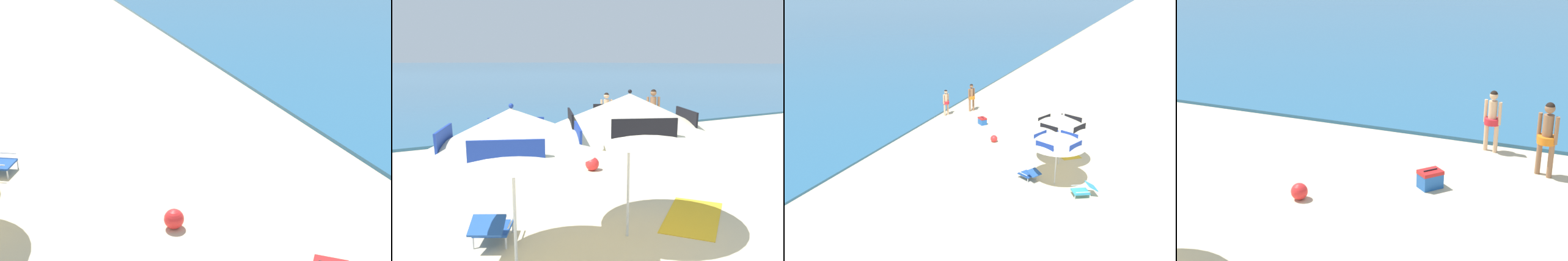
# 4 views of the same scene
# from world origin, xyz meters

# --- Properties ---
(beach_umbrella_striped_main) EXTENTS (2.89, 2.88, 2.26)m
(beach_umbrella_striped_main) POSITION_xyz_m (-2.78, 3.89, 1.94)
(beach_umbrella_striped_main) COLOR silver
(beach_umbrella_striped_main) RESTS_ON ground
(beach_umbrella_striped_second) EXTENTS (3.26, 3.27, 2.35)m
(beach_umbrella_striped_second) POSITION_xyz_m (-0.85, 4.14, 2.00)
(beach_umbrella_striped_second) COLOR silver
(beach_umbrella_striped_second) RESTS_ON ground
(lounge_chair_beside_umbrella) EXTENTS (0.88, 1.02, 0.51)m
(lounge_chair_beside_umbrella) POSITION_xyz_m (-2.82, 4.91, 0.28)
(lounge_chair_beside_umbrella) COLOR #1E4799
(lounge_chair_beside_umbrella) RESTS_ON ground
(person_standing_near_shore) EXTENTS (0.47, 0.42, 1.73)m
(person_standing_near_shore) POSITION_xyz_m (5.04, 10.94, 1.00)
(person_standing_near_shore) COLOR #8C6042
(person_standing_near_shore) RESTS_ON ground
(person_standing_beside) EXTENTS (0.45, 0.39, 1.58)m
(person_standing_beside) POSITION_xyz_m (3.63, 12.00, 0.92)
(person_standing_beside) COLOR #D8A87F
(person_standing_beside) RESTS_ON ground
(cooler_box) EXTENTS (0.59, 0.60, 0.43)m
(cooler_box) POSITION_xyz_m (2.87, 9.31, 0.20)
(cooler_box) COLOR #1E56A8
(cooler_box) RESTS_ON ground
(beach_ball) EXTENTS (0.35, 0.35, 0.35)m
(beach_ball) POSITION_xyz_m (0.56, 7.73, 0.18)
(beach_ball) COLOR red
(beach_ball) RESTS_ON ground
(beach_towel) EXTENTS (1.97, 1.83, 0.01)m
(beach_towel) POSITION_xyz_m (0.62, 4.20, 0.01)
(beach_towel) COLOR gold
(beach_towel) RESTS_ON ground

